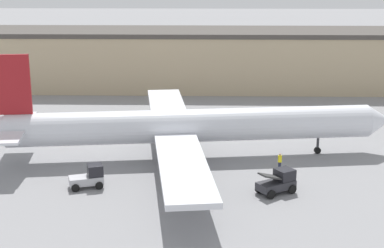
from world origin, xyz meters
name	(u,v)px	position (x,y,z in m)	size (l,w,h in m)	color
ground_plane	(192,158)	(0.00, 0.00, 0.00)	(400.00, 400.00, 0.00)	gray
terminal_building	(244,59)	(7.60, 35.48, 4.67)	(84.55, 13.05, 9.34)	tan
airplane	(182,127)	(-1.04, -0.13, 3.42)	(43.99, 39.07, 11.15)	silver
ground_crew_worker	(280,161)	(8.70, -3.61, 0.94)	(0.39, 0.39, 1.76)	#1E2338
baggage_tug	(89,177)	(-9.14, -8.54, 0.96)	(3.34, 2.57, 2.10)	#B2B2B7
belt_loader_truck	(278,182)	(7.86, -9.45, 1.02)	(3.73, 3.33, 2.10)	#2D2D33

